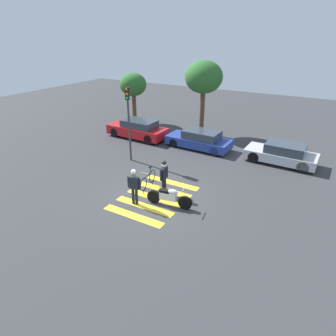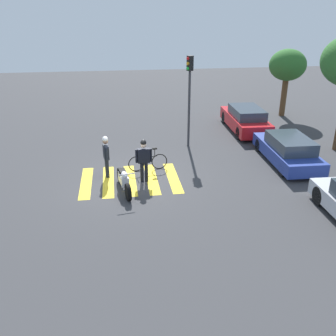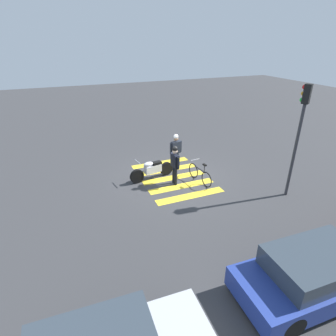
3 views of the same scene
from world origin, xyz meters
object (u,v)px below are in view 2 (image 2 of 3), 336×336
police_motorcycle (124,180)px  officer_by_motorcycle (144,158)px  car_red_convertible (245,119)px  officer_on_foot (106,154)px  car_blue_hatchback (288,150)px  traffic_light_pole (189,88)px  leaning_bicycle (148,162)px

police_motorcycle → officer_by_motorcycle: 1.30m
officer_by_motorcycle → car_red_convertible: (-6.09, 6.39, -0.37)m
officer_on_foot → car_blue_hatchback: bearing=92.7°
officer_by_motorcycle → car_blue_hatchback: 6.79m
officer_on_foot → traffic_light_pole: 5.62m
car_red_convertible → officer_by_motorcycle: bearing=-46.4°
officer_on_foot → officer_by_motorcycle: bearing=65.0°
police_motorcycle → leaning_bicycle: (-1.90, 1.12, -0.07)m
police_motorcycle → officer_by_motorcycle: officer_by_motorcycle is taller
officer_by_motorcycle → car_red_convertible: size_ratio=0.38×
leaning_bicycle → officer_by_motorcycle: size_ratio=0.96×
leaning_bicycle → traffic_light_pole: size_ratio=0.38×
leaning_bicycle → officer_by_motorcycle: officer_by_motorcycle is taller
car_red_convertible → car_blue_hatchback: (4.99, 0.30, -0.06)m
officer_by_motorcycle → car_blue_hatchback: bearing=99.3°
officer_on_foot → officer_by_motorcycle: officer_by_motorcycle is taller
leaning_bicycle → officer_on_foot: bearing=-76.6°
officer_by_motorcycle → car_red_convertible: officer_by_motorcycle is taller
officer_on_foot → traffic_light_pole: traffic_light_pole is taller
officer_by_motorcycle → car_blue_hatchback: size_ratio=0.40×
leaning_bicycle → officer_on_foot: officer_on_foot is taller
officer_on_foot → officer_by_motorcycle: (0.70, 1.51, 0.02)m
officer_by_motorcycle → leaning_bicycle: bearing=166.6°
leaning_bicycle → traffic_light_pole: traffic_light_pole is taller
officer_on_foot → officer_by_motorcycle: 1.66m
leaning_bicycle → car_blue_hatchback: 6.42m
officer_by_motorcycle → car_blue_hatchback: officer_by_motorcycle is taller
leaning_bicycle → officer_by_motorcycle: 1.34m
police_motorcycle → officer_on_foot: size_ratio=1.22×
car_blue_hatchback → car_red_convertible: bearing=-176.6°
officer_on_foot → leaning_bicycle: bearing=103.4°
police_motorcycle → leaning_bicycle: police_motorcycle is taller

